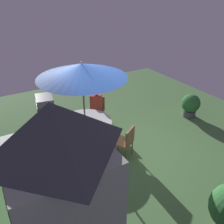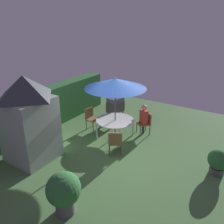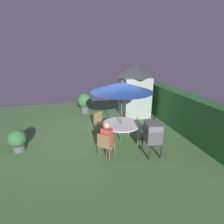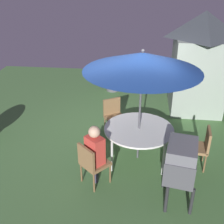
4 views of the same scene
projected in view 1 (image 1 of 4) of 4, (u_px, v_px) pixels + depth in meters
ground_plane at (113, 151)px, 6.67m from camera, size 11.00×11.00×0.00m
garden_shed at (60, 188)px, 3.53m from camera, size 1.51×1.52×2.84m
patio_table at (85, 123)px, 6.63m from camera, size 1.48×1.48×0.76m
patio_umbrella at (82, 71)px, 5.93m from camera, size 2.29×2.29×2.45m
bbq_grill at (46, 108)px, 7.15m from camera, size 0.78×0.62×1.20m
chair_near_shed at (97, 108)px, 7.83m from camera, size 0.65×0.65×0.90m
chair_far_side at (38, 139)px, 6.26m from camera, size 0.51×0.52×0.90m
chair_toward_hedge at (125, 140)px, 6.22m from camera, size 0.64×0.64×0.90m
potted_plant_by_grill at (191, 105)px, 8.25m from camera, size 0.64×0.64×0.82m
person_in_red at (96, 102)px, 7.63m from camera, size 0.41×0.41×1.26m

